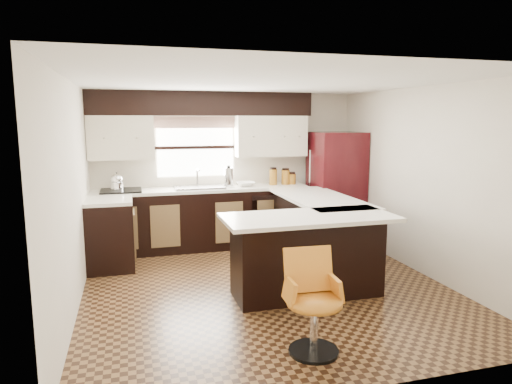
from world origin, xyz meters
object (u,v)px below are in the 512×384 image
object	(u,v)px
refrigerator	(336,187)
bar_chair	(315,304)
peninsula_long	(316,233)
peninsula_return	(307,257)

from	to	relation	value
refrigerator	bar_chair	bearing A→B (deg)	-117.95
peninsula_long	peninsula_return	distance (m)	1.11
peninsula_long	refrigerator	distance (m)	1.42
peninsula_long	peninsula_return	bearing A→B (deg)	-118.30
bar_chair	refrigerator	bearing A→B (deg)	65.36
bar_chair	peninsula_long	bearing A→B (deg)	69.99
peninsula_return	bar_chair	world-z (taller)	peninsula_return
peninsula_return	peninsula_long	bearing A→B (deg)	61.70
peninsula_return	refrigerator	xyz separation A→B (m)	(1.32, 2.06, 0.44)
peninsula_long	bar_chair	xyz separation A→B (m)	(-0.96, -2.22, -0.01)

